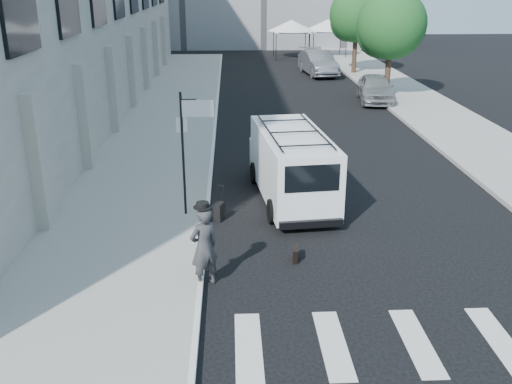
{
  "coord_description": "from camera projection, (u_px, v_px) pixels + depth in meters",
  "views": [
    {
      "loc": [
        -1.26,
        -11.99,
        6.48
      ],
      "look_at": [
        -0.64,
        1.79,
        1.3
      ],
      "focal_mm": 40.0,
      "sensor_mm": 36.0,
      "label": 1
    }
  ],
  "objects": [
    {
      "name": "suitcase",
      "position": [
        219.0,
        211.0,
        16.18
      ],
      "size": [
        0.34,
        0.42,
        1.02
      ],
      "rotation": [
        0.0,
        0.0,
        -0.37
      ],
      "color": "black",
      "rests_on": "ground"
    },
    {
      "name": "tree_far",
      "position": [
        355.0,
        17.0,
        39.73
      ],
      "size": [
        3.8,
        3.83,
        6.03
      ],
      "color": "black",
      "rests_on": "ground"
    },
    {
      "name": "ground",
      "position": [
        286.0,
        269.0,
        13.54
      ],
      "size": [
        120.0,
        120.0,
        0.0
      ],
      "primitive_type": "plane",
      "color": "black",
      "rests_on": "ground"
    },
    {
      "name": "parked_car_b",
      "position": [
        318.0,
        63.0,
        40.42
      ],
      "size": [
        2.41,
        5.28,
        1.68
      ],
      "primitive_type": "imported",
      "rotation": [
        0.0,
        0.0,
        0.13
      ],
      "color": "#5A5B61",
      "rests_on": "ground"
    },
    {
      "name": "sidewalk_left",
      "position": [
        171.0,
        116.0,
        28.3
      ],
      "size": [
        4.5,
        48.0,
        0.15
      ],
      "primitive_type": "cube",
      "color": "gray",
      "rests_on": "ground"
    },
    {
      "name": "tree_near",
      "position": [
        389.0,
        27.0,
        31.31
      ],
      "size": [
        3.8,
        3.83,
        6.03
      ],
      "color": "black",
      "rests_on": "ground"
    },
    {
      "name": "parked_car_c",
      "position": [
        315.0,
        60.0,
        42.79
      ],
      "size": [
        2.3,
        5.2,
        1.48
      ],
      "primitive_type": "imported",
      "rotation": [
        0.0,
        0.0,
        0.04
      ],
      "color": "#97999F",
      "rests_on": "ground"
    },
    {
      "name": "tent_right",
      "position": [
        328.0,
        25.0,
        48.9
      ],
      "size": [
        4.0,
        4.0,
        3.2
      ],
      "color": "black",
      "rests_on": "ground"
    },
    {
      "name": "sidewalk_right",
      "position": [
        410.0,
        98.0,
        32.6
      ],
      "size": [
        4.0,
        56.0,
        0.15
      ],
      "primitive_type": "cube",
      "color": "gray",
      "rests_on": "ground"
    },
    {
      "name": "sign_pole",
      "position": [
        191.0,
        128.0,
        15.5
      ],
      "size": [
        1.03,
        0.07,
        3.5
      ],
      "color": "black",
      "rests_on": "sidewalk_left"
    },
    {
      "name": "tent_left",
      "position": [
        291.0,
        26.0,
        48.3
      ],
      "size": [
        4.0,
        4.0,
        3.2
      ],
      "color": "black",
      "rests_on": "ground"
    },
    {
      "name": "briefcase",
      "position": [
        295.0,
        254.0,
        13.91
      ],
      "size": [
        0.17,
        0.45,
        0.34
      ],
      "primitive_type": "cube",
      "rotation": [
        0.0,
        0.0,
        -0.11
      ],
      "color": "black",
      "rests_on": "ground"
    },
    {
      "name": "cargo_van",
      "position": [
        291.0,
        164.0,
        17.56
      ],
      "size": [
        2.43,
        5.79,
        2.14
      ],
      "rotation": [
        0.0,
        0.0,
        0.1
      ],
      "color": "white",
      "rests_on": "ground"
    },
    {
      "name": "parked_car_a",
      "position": [
        375.0,
        88.0,
        31.65
      ],
      "size": [
        2.34,
        4.67,
        1.53
      ],
      "primitive_type": "imported",
      "rotation": [
        0.0,
        0.0,
        -0.12
      ],
      "color": "gray",
      "rests_on": "ground"
    },
    {
      "name": "businessman",
      "position": [
        204.0,
        247.0,
        12.52
      ],
      "size": [
        0.82,
        0.75,
        1.88
      ],
      "primitive_type": "imported",
      "rotation": [
        0.0,
        0.0,
        3.72
      ],
      "color": "#343336",
      "rests_on": "ground"
    }
  ]
}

